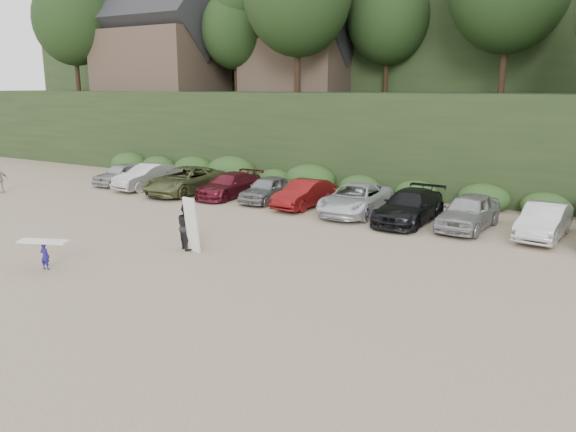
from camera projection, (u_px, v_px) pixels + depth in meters
The scene contains 5 objects.
ground at pixel (260, 269), 20.24m from camera, with size 120.00×120.00×0.00m, color tan.
hillside_backdrop at pixel (488, 28), 47.90m from camera, with size 90.00×41.50×28.00m.
parked_cars at pixel (382, 202), 28.06m from camera, with size 39.23×6.24×1.63m.
child_surfer at pixel (44, 250), 20.06m from camera, with size 1.86×1.16×1.08m.
adult_surfer at pixel (187, 226), 22.52m from camera, with size 1.39×1.07×2.23m.
Camera 1 is at (10.72, -16.05, 6.47)m, focal length 35.00 mm.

